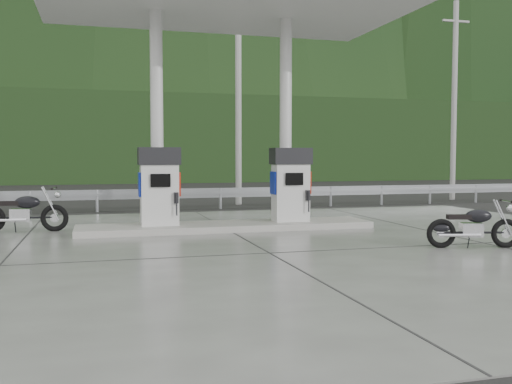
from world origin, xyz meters
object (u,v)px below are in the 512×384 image
object	(u,v)px
motorcycle_left	(23,213)
motorcycle_right	(474,227)
gas_pump_right	(291,185)
gas_pump_left	(159,186)

from	to	relation	value
motorcycle_left	motorcycle_right	bearing A→B (deg)	-22.87
gas_pump_right	motorcycle_left	size ratio (longest dim) A/B	0.95
gas_pump_left	motorcycle_left	world-z (taller)	gas_pump_left
motorcycle_right	motorcycle_left	bearing A→B (deg)	166.01
motorcycle_left	motorcycle_right	distance (m)	9.82
gas_pump_left	motorcycle_right	xyz separation A→B (m)	(5.53, -3.95, -0.65)
gas_pump_left	gas_pump_right	xyz separation A→B (m)	(3.20, 0.00, 0.00)
gas_pump_left	motorcycle_right	distance (m)	6.83
motorcycle_left	motorcycle_right	size ratio (longest dim) A/B	1.13
gas_pump_right	motorcycle_right	size ratio (longest dim) A/B	1.07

